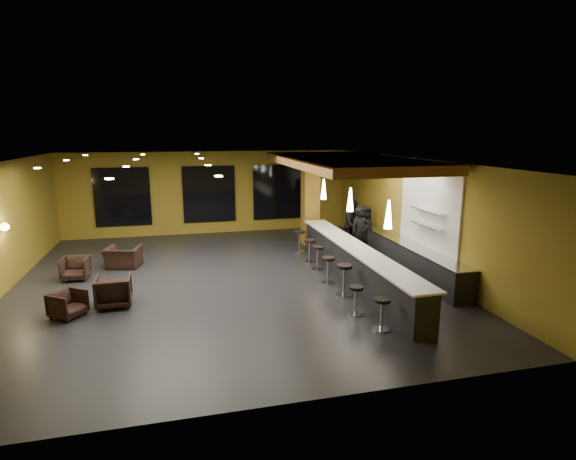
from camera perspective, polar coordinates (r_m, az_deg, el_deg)
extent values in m
cube|color=black|center=(13.60, -7.75, -6.44)|extent=(12.00, 13.00, 0.10)
cube|color=black|center=(12.90, -8.22, 8.87)|extent=(12.00, 13.00, 0.10)
cube|color=olive|center=(19.57, -10.01, 4.69)|extent=(12.00, 0.10, 3.50)
cube|color=olive|center=(6.89, -2.15, -9.51)|extent=(12.00, 0.10, 3.50)
cube|color=olive|center=(14.98, 15.70, 2.08)|extent=(0.10, 13.00, 3.50)
cube|color=#9D632E|center=(14.82, 7.15, 8.61)|extent=(3.60, 8.00, 0.28)
cube|color=black|center=(19.56, -20.28, 3.96)|extent=(2.20, 0.06, 2.40)
cube|color=black|center=(19.47, -9.98, 4.51)|extent=(2.20, 0.06, 2.40)
cube|color=black|center=(19.90, -1.30, 4.86)|extent=(2.20, 0.06, 2.40)
cube|color=white|center=(14.05, 17.43, 2.34)|extent=(0.06, 3.20, 2.40)
cube|color=black|center=(13.36, 8.47, -4.34)|extent=(0.60, 8.00, 1.00)
cube|color=white|center=(13.22, 8.54, -2.16)|extent=(0.78, 8.10, 0.05)
cube|color=black|center=(14.65, 14.99, -3.41)|extent=(0.70, 6.00, 0.86)
cube|color=silver|center=(14.54, 15.09, -1.68)|extent=(0.72, 6.00, 0.03)
cube|color=silver|center=(13.88, 17.25, 0.55)|extent=(0.30, 1.50, 0.03)
cube|color=silver|center=(13.80, 17.37, 2.38)|extent=(0.30, 1.50, 0.03)
cube|color=brown|center=(17.33, 2.85, 3.88)|extent=(0.60, 0.60, 3.50)
sphere|color=#FFE5B2|center=(14.31, -32.33, 0.33)|extent=(0.22, 0.22, 0.22)
cone|color=white|center=(11.16, 12.64, 1.94)|extent=(0.20, 0.20, 0.70)
cone|color=white|center=(13.41, 7.91, 3.85)|extent=(0.20, 0.20, 0.70)
cone|color=white|center=(15.73, 4.55, 5.19)|extent=(0.20, 0.20, 0.70)
imported|color=black|center=(15.63, 9.09, -0.39)|extent=(0.69, 0.49, 1.79)
imported|color=black|center=(16.91, 8.33, 0.70)|extent=(1.06, 0.93, 1.85)
imported|color=black|center=(16.59, 9.68, 0.17)|extent=(0.94, 0.74, 1.70)
imported|color=black|center=(11.98, -26.18, -8.44)|extent=(0.95, 0.95, 0.63)
imported|color=black|center=(12.20, -21.27, -7.24)|extent=(0.87, 0.90, 0.79)
imported|color=black|center=(14.78, -25.38, -4.43)|extent=(0.78, 0.80, 0.68)
imported|color=black|center=(15.49, -20.17, -3.25)|extent=(1.23, 1.13, 0.68)
cylinder|color=silver|center=(10.43, 11.72, -12.23)|extent=(0.37, 0.37, 0.03)
cylinder|color=silver|center=(10.30, 11.81, -10.56)|extent=(0.07, 0.07, 0.65)
cylinder|color=black|center=(10.17, 11.90, -8.72)|extent=(0.35, 0.35, 0.07)
cylinder|color=silver|center=(11.13, 8.54, -10.49)|extent=(0.36, 0.36, 0.03)
cylinder|color=silver|center=(11.01, 8.60, -8.95)|extent=(0.06, 0.06, 0.64)
cylinder|color=black|center=(10.89, 8.66, -7.25)|extent=(0.35, 0.35, 0.07)
cylinder|color=silver|center=(12.29, 7.09, -8.18)|extent=(0.44, 0.44, 0.03)
cylinder|color=silver|center=(12.16, 7.14, -6.47)|extent=(0.08, 0.08, 0.76)
cylinder|color=black|center=(12.03, 7.19, -4.60)|extent=(0.41, 0.41, 0.09)
cylinder|color=silver|center=(13.19, 5.07, -6.68)|extent=(0.40, 0.40, 0.03)
cylinder|color=silver|center=(13.08, 5.10, -5.21)|extent=(0.07, 0.07, 0.70)
cylinder|color=black|center=(12.97, 5.13, -3.62)|extent=(0.38, 0.38, 0.08)
cylinder|color=silver|center=(14.41, 3.77, -4.99)|extent=(0.39, 0.39, 0.03)
cylinder|color=silver|center=(14.31, 3.79, -3.66)|extent=(0.07, 0.07, 0.68)
cylinder|color=black|center=(14.21, 3.81, -2.22)|extent=(0.37, 0.37, 0.08)
cylinder|color=silver|center=(15.21, 2.75, -4.03)|extent=(0.39, 0.39, 0.03)
cylinder|color=silver|center=(15.12, 2.76, -2.76)|extent=(0.07, 0.07, 0.69)
cylinder|color=black|center=(15.02, 2.78, -1.38)|extent=(0.38, 0.38, 0.08)
cylinder|color=silver|center=(16.44, 1.47, -2.76)|extent=(0.40, 0.40, 0.03)
cylinder|color=silver|center=(16.35, 1.47, -1.56)|extent=(0.07, 0.07, 0.70)
cylinder|color=black|center=(16.26, 1.48, -0.26)|extent=(0.38, 0.38, 0.08)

